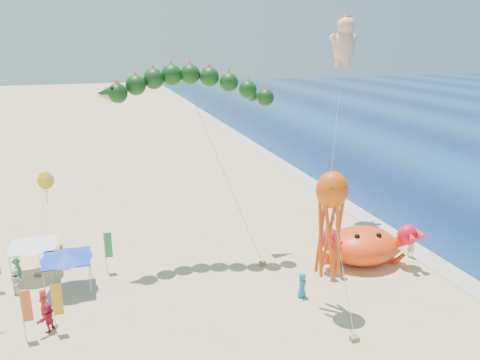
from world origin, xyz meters
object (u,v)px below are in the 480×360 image
octopus_kite (331,216)px  canopy_white (33,243)px  crab_inflatable (363,244)px  dragon_kite (190,91)px  canopy_blue (66,256)px  cherub_kite (344,40)px

octopus_kite → canopy_white: 20.64m
crab_inflatable → dragon_kite: bearing=156.5°
crab_inflatable → octopus_kite: (-5.45, -4.65, 4.63)m
crab_inflatable → dragon_kite: size_ratio=0.53×
dragon_kite → canopy_white: 15.34m
dragon_kite → canopy_blue: (-9.17, -2.73, -10.17)m
dragon_kite → cherub_kite: cherub_kite is taller
cherub_kite → crab_inflatable: bearing=-106.7°
octopus_kite → cherub_kite: bearing=60.0°
crab_inflatable → canopy_white: (-23.24, 5.17, 1.01)m
octopus_kite → crab_inflatable: bearing=40.5°
canopy_blue → canopy_white: same height
cherub_kite → octopus_kite: bearing=-120.0°
crab_inflatable → dragon_kite: (-11.76, 5.11, 11.19)m
dragon_kite → octopus_kite: dragon_kite is taller
crab_inflatable → canopy_blue: (-20.93, 2.37, 1.01)m
octopus_kite → dragon_kite: bearing=122.9°
crab_inflatable → cherub_kite: 17.97m
canopy_blue → crab_inflatable: bearing=-6.5°
crab_inflatable → cherub_kite: bearing=73.3°
canopy_white → cherub_kite: bearing=10.5°
crab_inflatable → canopy_blue: bearing=173.5°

